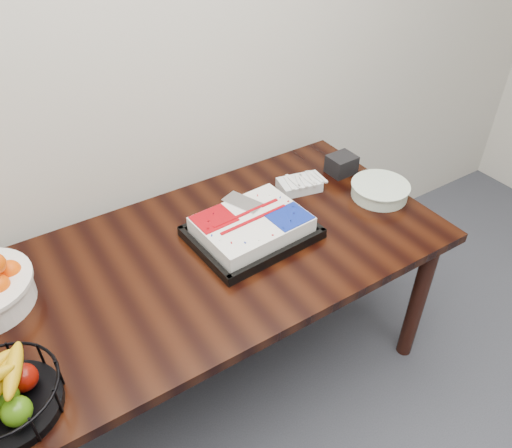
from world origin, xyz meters
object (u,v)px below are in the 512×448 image
plate_stack (380,190)px  napkin_box (341,164)px  table (212,270)px  fruit_basket (4,395)px  cake_tray (252,227)px

plate_stack → napkin_box: size_ratio=2.08×
table → fruit_basket: (-0.76, -0.27, 0.15)m
fruit_basket → napkin_box: (1.54, 0.44, -0.02)m
fruit_basket → plate_stack: (1.55, 0.20, -0.04)m
fruit_basket → napkin_box: bearing=15.8°
fruit_basket → plate_stack: 1.57m
table → fruit_basket: 0.82m
table → napkin_box: napkin_box is taller
table → plate_stack: size_ratio=7.24×
table → fruit_basket: size_ratio=5.97×
table → plate_stack: (0.79, -0.07, 0.12)m
table → cake_tray: (0.18, -0.00, 0.13)m
cake_tray → plate_stack: size_ratio=1.92×
cake_tray → fruit_basket: 0.98m
table → napkin_box: size_ratio=15.06×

